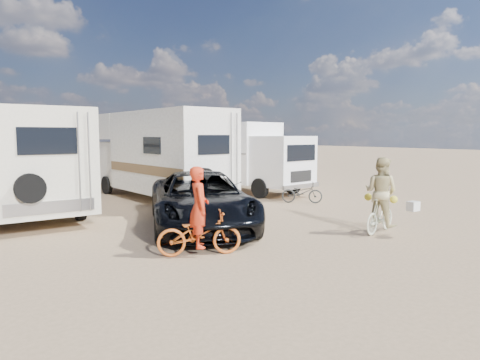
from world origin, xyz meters
TOP-DOWN VIEW (x-y plane):
  - ground at (0.00, 0.00)m, footprint 140.00×140.00m
  - rv_main at (-0.29, 7.36)m, footprint 2.89×8.49m
  - rv_left at (-5.21, 6.94)m, footprint 2.68×8.49m
  - box_truck at (3.97, 7.04)m, footprint 3.08×6.82m
  - dark_suv at (-1.56, 1.29)m, footprint 4.54×6.18m
  - bike_man at (-2.93, -1.07)m, footprint 1.90×1.26m
  - bike_woman at (2.07, -1.86)m, footprint 1.61×0.81m
  - rider_man at (-2.93, -1.07)m, footprint 0.62×0.74m
  - rider_woman at (2.07, -1.86)m, footprint 0.88×1.03m
  - bike_parked at (3.82, 3.07)m, footprint 1.49×1.42m
  - cooler at (-0.89, 1.87)m, footprint 0.57×0.44m
  - crate at (0.50, 3.74)m, footprint 0.54×0.54m

SIDE VIEW (x-z plane):
  - ground at x=0.00m, z-range 0.00..0.00m
  - crate at x=0.50m, z-range 0.00..0.33m
  - cooler at x=-0.89m, z-range 0.00..0.43m
  - bike_parked at x=3.82m, z-range 0.00..0.80m
  - bike_woman at x=2.07m, z-range 0.00..0.93m
  - bike_man at x=-2.93m, z-range 0.00..0.95m
  - dark_suv at x=-1.56m, z-range 0.00..1.56m
  - rider_man at x=-2.93m, z-range 0.00..1.73m
  - rider_woman at x=2.07m, z-range 0.00..1.82m
  - box_truck at x=3.97m, z-range 0.00..3.12m
  - rv_left at x=-5.21m, z-range 0.00..3.32m
  - rv_main at x=-0.29m, z-range 0.00..3.47m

